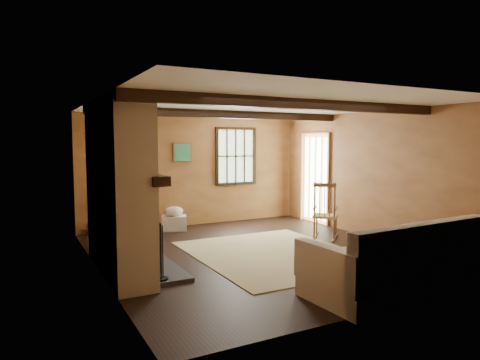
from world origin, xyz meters
TOP-DOWN VIEW (x-y plane):
  - ground at (0.00, 0.00)m, footprint 5.50×5.50m
  - room_envelope at (0.22, 0.26)m, footprint 5.02×5.52m
  - fireplace at (-2.23, -0.00)m, footprint 1.02×2.30m
  - rug at (0.20, -0.20)m, footprint 2.50×3.00m
  - rocking_chair at (1.68, 0.34)m, footprint 0.84×0.83m
  - sofa at (0.54, -2.41)m, footprint 2.28×1.09m
  - firewood_pile at (-1.96, 2.60)m, footprint 0.69×0.13m
  - laundry_basket at (-0.62, 2.37)m, footprint 0.59×0.52m
  - basket_pillow at (-0.62, 2.37)m, footprint 0.42×0.35m
  - armchair at (-1.61, 1.96)m, footprint 1.00×1.00m

SIDE VIEW (x-z plane):
  - ground at x=0.00m, z-range 0.00..0.00m
  - rug at x=0.20m, z-range 0.00..0.01m
  - firewood_pile at x=-1.96m, z-range 0.00..0.25m
  - laundry_basket at x=-0.62m, z-range 0.00..0.30m
  - sofa at x=0.54m, z-range -0.13..0.78m
  - armchair at x=-1.61m, z-range 0.00..0.67m
  - basket_pillow at x=-0.62m, z-range 0.30..0.49m
  - rocking_chair at x=1.68m, z-range -0.08..0.99m
  - fireplace at x=-2.23m, z-range -0.10..2.30m
  - room_envelope at x=0.22m, z-range 0.41..2.85m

